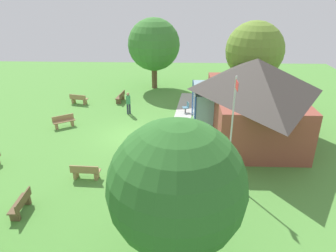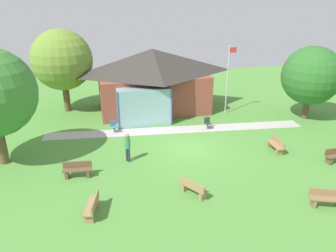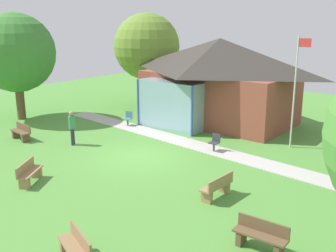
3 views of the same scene
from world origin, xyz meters
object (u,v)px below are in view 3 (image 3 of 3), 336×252
(patio_chair_west, at_px, (128,119))
(tree_west_hedge, at_px, (16,53))
(bench_front_center, at_px, (29,173))
(flagpole, at_px, (295,87))
(visitor_strolling_lawn, at_px, (72,125))
(bench_mid_right, at_px, (217,187))
(patio_chair_lawn_spare, at_px, (215,143))
(bench_mid_left, at_px, (21,132))
(tree_behind_pavilion_left, at_px, (147,47))
(pavilion, at_px, (217,79))
(bench_lawn_far_right, at_px, (261,236))
(bench_front_right, at_px, (76,248))

(patio_chair_west, xyz_separation_m, tree_west_hedge, (-6.53, -2.99, 3.75))
(bench_front_center, bearing_deg, patio_chair_west, 166.53)
(flagpole, xyz_separation_m, visitor_strolling_lawn, (-8.83, -6.45, -2.00))
(bench_mid_right, xyz_separation_m, patio_chair_lawn_spare, (-2.85, 4.41, 0.01))
(bench_front_center, xyz_separation_m, bench_mid_left, (-5.44, 3.09, 0.00))
(bench_mid_right, distance_m, patio_chair_lawn_spare, 5.25)
(patio_chair_lawn_spare, bearing_deg, tree_behind_pavilion_left, -33.47)
(bench_mid_right, height_order, visitor_strolling_lawn, visitor_strolling_lawn)
(pavilion, relative_size, flagpole, 1.77)
(bench_front_center, relative_size, patio_chair_west, 1.74)
(tree_behind_pavilion_left, height_order, tree_west_hedge, tree_behind_pavilion_left)
(pavilion, height_order, bench_lawn_far_right, pavilion)
(bench_front_center, bearing_deg, flagpole, 116.95)
(bench_mid_right, height_order, patio_chair_lawn_spare, patio_chair_lawn_spare)
(bench_front_right, relative_size, bench_lawn_far_right, 1.03)
(bench_mid_left, relative_size, tree_west_hedge, 0.23)
(bench_front_center, bearing_deg, bench_mid_right, 84.73)
(tree_west_hedge, bearing_deg, patio_chair_west, 24.56)
(patio_chair_lawn_spare, xyz_separation_m, patio_chair_west, (-6.62, 0.93, 0.00))
(bench_mid_right, bearing_deg, tree_behind_pavilion_left, 52.24)
(pavilion, xyz_separation_m, patio_chair_lawn_spare, (3.04, -5.01, -2.24))
(bench_front_center, xyz_separation_m, bench_mid_right, (6.42, 3.35, 0.00))
(bench_front_right, xyz_separation_m, tree_west_hedge, (-15.19, 7.99, 3.77))
(flagpole, xyz_separation_m, bench_mid_left, (-11.65, -7.57, -2.62))
(patio_chair_lawn_spare, relative_size, visitor_strolling_lawn, 0.49)
(patio_chair_lawn_spare, xyz_separation_m, tree_west_hedge, (-13.15, -2.05, 3.75))
(patio_chair_west, bearing_deg, bench_mid_right, 133.85)
(bench_mid_left, height_order, bench_lawn_far_right, same)
(patio_chair_west, height_order, visitor_strolling_lawn, visitor_strolling_lawn)
(pavilion, relative_size, bench_front_right, 6.19)
(flagpole, relative_size, visitor_strolling_lawn, 3.14)
(bench_lawn_far_right, bearing_deg, flagpole, -74.69)
(flagpole, height_order, patio_chair_lawn_spare, flagpole)
(bench_front_right, xyz_separation_m, patio_chair_lawn_spare, (-2.03, 10.04, 0.01))
(bench_front_right, xyz_separation_m, bench_lawn_far_right, (3.49, 3.53, 0.00))
(flagpole, height_order, bench_mid_right, flagpole)
(pavilion, bearing_deg, patio_chair_west, -131.28)
(bench_mid_left, bearing_deg, patio_chair_lawn_spare, -146.11)
(bench_mid_right, distance_m, tree_west_hedge, 16.61)
(flagpole, bearing_deg, tree_behind_pavilion_left, 163.84)
(pavilion, xyz_separation_m, patio_chair_west, (-3.58, -4.08, -2.24))
(bench_front_right, relative_size, visitor_strolling_lawn, 0.90)
(flagpole, xyz_separation_m, bench_front_center, (-6.21, -10.66, -2.62))
(bench_mid_left, xyz_separation_m, bench_lawn_far_right, (14.54, -1.85, 0.00))
(pavilion, height_order, bench_mid_right, pavilion)
(bench_mid_right, xyz_separation_m, tree_west_hedge, (-16.00, 2.35, 3.77))
(bench_front_right, bearing_deg, patio_chair_west, -31.14)
(tree_behind_pavilion_left, bearing_deg, tree_west_hedge, -110.03)
(flagpole, height_order, bench_front_right, flagpole)
(pavilion, xyz_separation_m, bench_mid_left, (-5.97, -9.68, -2.26))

